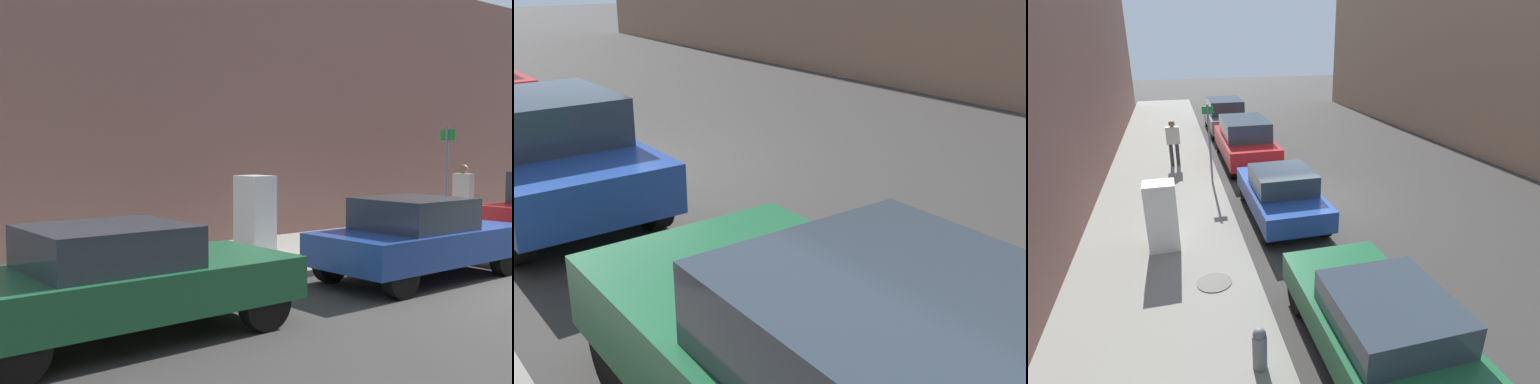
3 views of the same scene
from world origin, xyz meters
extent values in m
plane|color=#383533|center=(0.00, 0.00, 0.00)|extent=(80.00, 80.00, 0.00)
cube|color=gray|center=(-4.28, 0.00, 0.06)|extent=(3.86, 44.00, 0.12)
cube|color=white|center=(-4.20, -2.15, 0.93)|extent=(0.70, 0.58, 1.62)
cube|color=black|center=(-4.20, -1.86, 0.93)|extent=(0.01, 0.01, 1.54)
cube|color=yellow|center=(-4.29, -1.86, 1.05)|extent=(0.16, 0.01, 0.22)
cube|color=red|center=(-4.20, -1.86, 1.45)|extent=(0.63, 0.01, 0.05)
cube|color=red|center=(-4.20, -1.86, 0.61)|extent=(0.63, 0.01, 0.05)
cylinder|color=#47443F|center=(-3.26, -3.93, 0.13)|extent=(0.70, 0.70, 0.02)
cylinder|color=slate|center=(-2.65, 2.05, 1.45)|extent=(0.07, 0.07, 2.66)
cube|color=#198C33|center=(-2.65, 2.07, 2.58)|extent=(0.36, 0.02, 0.24)
cylinder|color=slate|center=(-2.84, -6.34, 0.42)|extent=(0.22, 0.22, 0.60)
sphere|color=slate|center=(-2.84, -6.34, 0.74)|extent=(0.20, 0.20, 0.20)
cylinder|color=#333338|center=(-3.92, 4.42, 0.55)|extent=(0.14, 0.14, 0.86)
cylinder|color=#333338|center=(-3.69, 4.42, 0.55)|extent=(0.14, 0.14, 0.86)
cube|color=beige|center=(-3.81, 4.42, 1.30)|extent=(0.50, 0.22, 0.64)
sphere|color=#8C664C|center=(-3.81, 4.42, 1.74)|extent=(0.23, 0.23, 0.23)
cube|color=#1E6038|center=(-1.05, -6.63, 0.63)|extent=(1.84, 4.33, 0.55)
cube|color=#2D3842|center=(-1.05, -6.85, 1.15)|extent=(1.62, 1.82, 0.50)
cylinder|color=black|center=(-1.84, -5.07, 0.35)|extent=(0.22, 0.71, 0.71)
cylinder|color=black|center=(-0.26, -5.07, 0.35)|extent=(0.22, 0.71, 0.71)
cube|color=#23479E|center=(-1.05, -0.93, 0.61)|extent=(1.78, 4.08, 0.55)
cube|color=#2D3842|center=(-1.05, -1.13, 1.16)|extent=(1.57, 1.72, 0.55)
cylinder|color=black|center=(-1.81, 0.53, 0.34)|extent=(0.22, 0.68, 0.68)
cylinder|color=black|center=(-0.29, 0.53, 0.34)|extent=(0.22, 0.68, 0.68)
cylinder|color=black|center=(-1.81, -2.38, 0.34)|extent=(0.22, 0.68, 0.68)
cylinder|color=black|center=(-0.29, -2.38, 0.34)|extent=(0.22, 0.68, 0.68)
cube|color=red|center=(-1.05, 4.53, 0.71)|extent=(1.90, 4.86, 0.70)
cube|color=#2D3842|center=(-1.05, 4.53, 1.41)|extent=(1.67, 2.68, 0.70)
cylinder|color=black|center=(-1.87, 6.35, 0.36)|extent=(0.22, 0.72, 0.72)
cylinder|color=black|center=(-0.23, 6.35, 0.36)|extent=(0.22, 0.72, 0.72)
cylinder|color=black|center=(-1.87, 2.70, 0.36)|extent=(0.22, 0.72, 0.72)
cylinder|color=black|center=(-0.23, 2.70, 0.36)|extent=(0.22, 0.72, 0.72)
cube|color=slate|center=(-1.05, 10.25, 0.68)|extent=(1.89, 4.62, 0.70)
cube|color=#2D3842|center=(-1.05, 10.25, 1.38)|extent=(1.66, 2.54, 0.70)
cylinder|color=black|center=(-1.87, 11.99, 0.33)|extent=(0.22, 0.66, 0.66)
cylinder|color=black|center=(-0.24, 11.99, 0.33)|extent=(0.22, 0.66, 0.66)
cylinder|color=black|center=(-1.87, 8.52, 0.33)|extent=(0.22, 0.66, 0.66)
cylinder|color=black|center=(-0.24, 8.52, 0.33)|extent=(0.22, 0.66, 0.66)
camera|label=1|loc=(5.94, -10.09, 2.34)|focal=45.00mm
camera|label=2|loc=(-3.23, -8.68, 2.86)|focal=45.00mm
camera|label=3|loc=(-3.75, -10.91, 4.77)|focal=28.00mm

